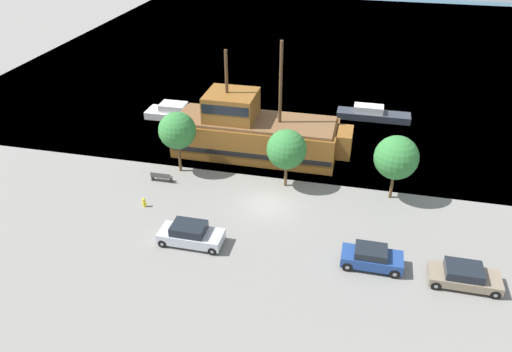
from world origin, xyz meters
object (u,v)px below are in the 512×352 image
at_px(parked_car_curb_rear, 372,257).
at_px(bench_promenade_east, 161,177).
at_px(moored_boat_outer, 372,114).
at_px(parked_car_curb_front, 191,234).
at_px(parked_car_curb_mid, 464,276).
at_px(moored_boat_dockside, 177,113).
at_px(pirate_ship, 254,132).
at_px(fire_hydrant, 144,202).

bearing_deg(parked_car_curb_rear, bench_promenade_east, 158.36).
xyz_separation_m(moored_boat_outer, parked_car_curb_front, (-11.60, -24.31, 0.22)).
bearing_deg(parked_car_curb_mid, moored_boat_dockside, 143.06).
relative_size(moored_boat_dockside, bench_promenade_east, 3.82).
bearing_deg(moored_boat_dockside, pirate_ship, -31.25).
xyz_separation_m(parked_car_curb_mid, fire_hydrant, (-22.97, 3.52, -0.27)).
bearing_deg(fire_hydrant, moored_boat_dockside, 102.09).
distance_m(parked_car_curb_rear, fire_hydrant, 17.59).
bearing_deg(parked_car_curb_front, parked_car_curb_mid, -0.14).
height_order(pirate_ship, moored_boat_dockside, pirate_ship).
xyz_separation_m(moored_boat_dockside, parked_car_curb_mid, (26.48, -19.91, 0.09)).
height_order(parked_car_curb_rear, fire_hydrant, parked_car_curb_rear).
relative_size(parked_car_curb_rear, bench_promenade_east, 2.22).
distance_m(moored_boat_outer, parked_car_curb_mid, 25.16).
distance_m(moored_boat_outer, parked_car_curb_front, 26.94).
height_order(pirate_ship, bench_promenade_east, pirate_ship).
xyz_separation_m(pirate_ship, bench_promenade_east, (-6.38, -6.67, -1.69)).
bearing_deg(bench_promenade_east, parked_car_curb_mid, -17.59).
bearing_deg(parked_car_curb_front, pirate_ship, 85.14).
xyz_separation_m(parked_car_curb_front, bench_promenade_east, (-5.19, 7.29, -0.32)).
bearing_deg(moored_boat_outer, parked_car_curb_front, -115.51).
height_order(parked_car_curb_front, fire_hydrant, parked_car_curb_front).
height_order(parked_car_curb_mid, fire_hydrant, parked_car_curb_mid).
relative_size(fire_hydrant, bench_promenade_east, 0.43).
relative_size(parked_car_curb_rear, fire_hydrant, 5.16).
height_order(moored_boat_dockside, moored_boat_outer, moored_boat_dockside).
distance_m(moored_boat_dockside, parked_car_curb_front, 21.64).
distance_m(parked_car_curb_mid, parked_car_curb_rear, 5.68).
height_order(parked_car_curb_mid, bench_promenade_east, parked_car_curb_mid).
xyz_separation_m(moored_boat_outer, bench_promenade_east, (-16.80, -17.03, -0.10)).
height_order(pirate_ship, parked_car_curb_rear, pirate_ship).
distance_m(parked_car_curb_mid, fire_hydrant, 23.24).
distance_m(pirate_ship, moored_boat_dockside, 11.50).
relative_size(moored_boat_dockside, parked_car_curb_rear, 1.72).
height_order(parked_car_curb_mid, parked_car_curb_rear, parked_car_curb_rear).
relative_size(pirate_ship, parked_car_curb_mid, 3.71).
distance_m(pirate_ship, parked_car_curb_mid, 21.87).
bearing_deg(parked_car_curb_mid, parked_car_curb_front, 179.86).
distance_m(moored_boat_dockside, parked_car_curb_mid, 33.14).
distance_m(parked_car_curb_rear, bench_promenade_east, 18.78).
height_order(moored_boat_dockside, parked_car_curb_rear, moored_boat_dockside).
bearing_deg(moored_boat_outer, pirate_ship, -135.17).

